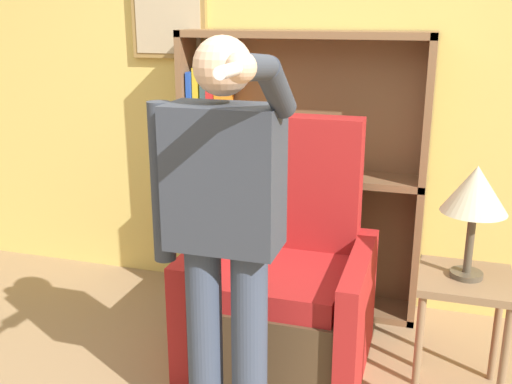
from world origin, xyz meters
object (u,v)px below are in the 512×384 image
Objects in this scene: bookcase at (273,176)px; armchair at (283,289)px; table_lamp at (475,193)px; side_table at (463,300)px; person_standing at (224,224)px.

bookcase is 0.81m from armchair.
side_table is at bearing 0.00° from table_lamp.
armchair is at bearing 174.14° from side_table.
side_table is (0.95, 0.60, -0.48)m from person_standing.
person_standing is 3.25× the size of table_lamp.
bookcase is at bearing 146.56° from table_lamp.
table_lamp is (1.12, -0.74, 0.21)m from bookcase.
table_lamp is (0.95, 0.60, 0.04)m from person_standing.
person_standing reaches higher than table_lamp.
bookcase is 3.21× the size of table_lamp.
side_table is at bearing -33.44° from bookcase.
person_standing is at bearing -147.83° from table_lamp.
bookcase is 1.36m from person_standing.
table_lamp is (0.88, -0.09, 0.63)m from armchair.
armchair is 2.04× the size of side_table.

